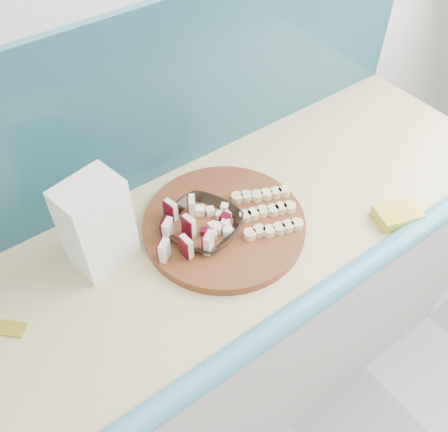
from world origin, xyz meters
TOP-DOWN VIEW (x-y plane):
  - kitchen_counter at (0.10, 1.50)m, footprint 2.20×0.63m
  - backsplash at (0.10, 1.79)m, footprint 2.20×0.02m
  - cutting_board at (0.32, 1.51)m, footprint 0.56×0.56m
  - apple_wedges at (0.20, 1.53)m, footprint 0.17×0.19m
  - apple_chunks at (0.29, 1.52)m, footprint 0.07×0.07m
  - banana_slices at (0.43, 1.46)m, footprint 0.20×0.20m
  - brown_bowl at (0.27, 1.53)m, footprint 0.25×0.25m
  - flour_bag at (0.02, 1.60)m, footprint 0.16×0.13m
  - sponge at (0.71, 1.26)m, footprint 0.13×0.11m

SIDE VIEW (x-z plane):
  - kitchen_counter at x=0.10m, z-range 0.00..0.91m
  - cutting_board at x=0.32m, z-range 0.91..0.94m
  - sponge at x=0.71m, z-range 0.91..0.94m
  - brown_bowl at x=0.27m, z-range 0.91..0.96m
  - banana_slices at x=0.43m, z-range 0.94..0.96m
  - apple_chunks at x=0.29m, z-range 0.94..0.96m
  - apple_wedges at x=0.20m, z-range 0.94..1.00m
  - flour_bag at x=0.02m, z-range 0.91..1.16m
  - backsplash at x=0.10m, z-range 0.91..1.41m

